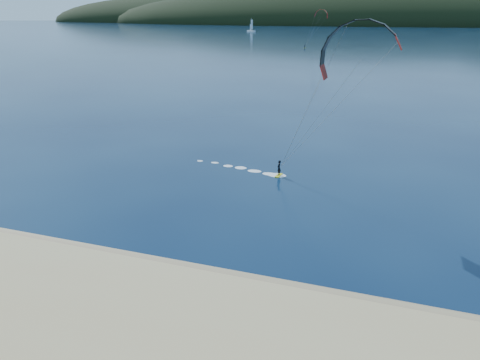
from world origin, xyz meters
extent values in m
plane|color=#061532|center=(0.00, 0.00, 0.00)|extent=(1800.00, 1800.00, 0.00)
cube|color=#987958|center=(0.00, 4.50, 0.05)|extent=(220.00, 2.50, 0.10)
ellipsoid|color=black|center=(-50.00, 720.00, 0.00)|extent=(840.00, 280.00, 110.00)
ellipsoid|color=black|center=(-380.00, 780.00, 0.00)|extent=(520.00, 220.00, 90.00)
cube|color=yellow|center=(2.59, 25.49, 0.05)|extent=(0.57, 1.38, 0.08)
imported|color=black|center=(2.59, 25.49, 0.90)|extent=(0.46, 0.64, 1.65)
cylinder|color=gray|center=(6.70, 22.66, 6.99)|extent=(0.02, 0.02, 14.78)
cube|color=yellow|center=(-32.25, 212.62, 0.05)|extent=(0.81, 1.39, 0.08)
imported|color=black|center=(-32.25, 212.62, 0.89)|extent=(0.83, 0.94, 1.63)
cylinder|color=gray|center=(-27.99, 209.42, 8.03)|extent=(0.02, 0.02, 16.89)
cube|color=white|center=(-119.28, 398.66, 0.52)|extent=(8.64, 5.78, 1.45)
cylinder|color=white|center=(-119.28, 398.66, 6.19)|extent=(0.21, 0.21, 11.35)
cube|color=white|center=(-119.23, 400.10, 6.19)|extent=(1.14, 2.48, 8.26)
cube|color=white|center=(-119.23, 397.01, 4.13)|extent=(0.89, 1.91, 5.16)
camera|label=1|loc=(13.68, -19.54, 16.46)|focal=34.25mm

